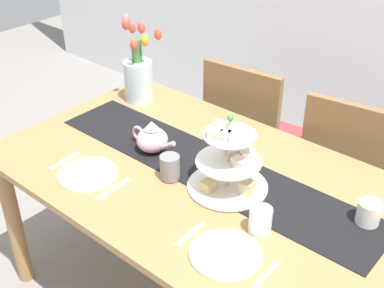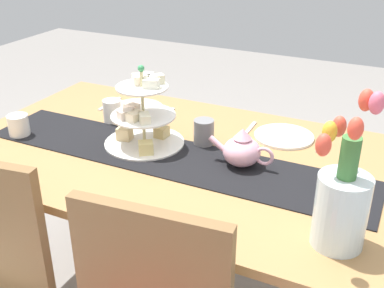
{
  "view_description": "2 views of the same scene",
  "coord_description": "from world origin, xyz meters",
  "px_view_note": "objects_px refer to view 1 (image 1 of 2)",
  "views": [
    {
      "loc": [
        1.03,
        -1.25,
        1.87
      ],
      "look_at": [
        -0.09,
        0.06,
        0.8
      ],
      "focal_mm": 47.75,
      "sensor_mm": 36.0,
      "label": 1
    },
    {
      "loc": [
        -0.73,
        1.39,
        1.53
      ],
      "look_at": [
        -0.06,
        0.01,
        0.78
      ],
      "focal_mm": 45.01,
      "sensor_mm": 36.0,
      "label": 2
    }
  ],
  "objects_px": {
    "cream_jug": "(369,213)",
    "fork_left": "(65,161)",
    "dinner_plate_right": "(226,254)",
    "fork_right": "(190,234)",
    "teapot": "(152,139)",
    "mug_grey": "(170,167)",
    "knife_right": "(264,277)",
    "dinner_plate_left": "(88,174)",
    "mug_white_text": "(260,221)",
    "chair_right": "(350,173)",
    "dining_table": "(199,194)",
    "tulip_vase": "(138,74)",
    "chair_left": "(250,132)",
    "knife_left": "(113,189)",
    "tiered_cake_stand": "(229,163)"
  },
  "relations": [
    {
      "from": "knife_left",
      "to": "tulip_vase",
      "type": "bearing_deg",
      "value": 127.98
    },
    {
      "from": "fork_left",
      "to": "cream_jug",
      "type": "bearing_deg",
      "value": 21.85
    },
    {
      "from": "teapot",
      "to": "dinner_plate_left",
      "type": "height_order",
      "value": "teapot"
    },
    {
      "from": "chair_left",
      "to": "cream_jug",
      "type": "relative_size",
      "value": 10.71
    },
    {
      "from": "chair_right",
      "to": "dining_table",
      "type": "bearing_deg",
      "value": -114.16
    },
    {
      "from": "dinner_plate_right",
      "to": "knife_right",
      "type": "xyz_separation_m",
      "value": [
        0.15,
        0.0,
        -0.0
      ]
    },
    {
      "from": "teapot",
      "to": "tulip_vase",
      "type": "distance_m",
      "value": 0.49
    },
    {
      "from": "fork_left",
      "to": "mug_white_text",
      "type": "xyz_separation_m",
      "value": [
        0.83,
        0.16,
        0.04
      ]
    },
    {
      "from": "teapot",
      "to": "knife_left",
      "type": "height_order",
      "value": "teapot"
    },
    {
      "from": "fork_right",
      "to": "mug_grey",
      "type": "bearing_deg",
      "value": 144.44
    },
    {
      "from": "tulip_vase",
      "to": "dinner_plate_right",
      "type": "height_order",
      "value": "tulip_vase"
    },
    {
      "from": "teapot",
      "to": "mug_grey",
      "type": "xyz_separation_m",
      "value": [
        0.19,
        -0.1,
        -0.01
      ]
    },
    {
      "from": "dinner_plate_right",
      "to": "mug_white_text",
      "type": "xyz_separation_m",
      "value": [
        0.02,
        0.16,
        0.04
      ]
    },
    {
      "from": "knife_right",
      "to": "chair_right",
      "type": "bearing_deg",
      "value": 99.69
    },
    {
      "from": "chair_right",
      "to": "teapot",
      "type": "bearing_deg",
      "value": -128.59
    },
    {
      "from": "fork_left",
      "to": "dinner_plate_right",
      "type": "bearing_deg",
      "value": 0.0
    },
    {
      "from": "chair_left",
      "to": "tiered_cake_stand",
      "type": "relative_size",
      "value": 2.99
    },
    {
      "from": "chair_left",
      "to": "dinner_plate_right",
      "type": "bearing_deg",
      "value": -59.27
    },
    {
      "from": "tulip_vase",
      "to": "fork_right",
      "type": "distance_m",
      "value": 1.02
    },
    {
      "from": "cream_jug",
      "to": "fork_left",
      "type": "xyz_separation_m",
      "value": [
        -1.08,
        -0.43,
        -0.04
      ]
    },
    {
      "from": "chair_right",
      "to": "mug_grey",
      "type": "distance_m",
      "value": 0.94
    },
    {
      "from": "tulip_vase",
      "to": "mug_white_text",
      "type": "relative_size",
      "value": 4.48
    },
    {
      "from": "fork_right",
      "to": "mug_grey",
      "type": "relative_size",
      "value": 1.58
    },
    {
      "from": "chair_left",
      "to": "cream_jug",
      "type": "distance_m",
      "value": 1.07
    },
    {
      "from": "tiered_cake_stand",
      "to": "dinner_plate_right",
      "type": "distance_m",
      "value": 0.37
    },
    {
      "from": "dinner_plate_right",
      "to": "fork_right",
      "type": "distance_m",
      "value": 0.15
    },
    {
      "from": "dining_table",
      "to": "tiered_cake_stand",
      "type": "bearing_deg",
      "value": 1.45
    },
    {
      "from": "tiered_cake_stand",
      "to": "mug_grey",
      "type": "bearing_deg",
      "value": -153.92
    },
    {
      "from": "tiered_cake_stand",
      "to": "fork_left",
      "type": "height_order",
      "value": "tiered_cake_stand"
    },
    {
      "from": "tiered_cake_stand",
      "to": "tulip_vase",
      "type": "height_order",
      "value": "tulip_vase"
    },
    {
      "from": "chair_right",
      "to": "fork_right",
      "type": "height_order",
      "value": "chair_right"
    },
    {
      "from": "dining_table",
      "to": "teapot",
      "type": "height_order",
      "value": "teapot"
    },
    {
      "from": "mug_white_text",
      "to": "fork_right",
      "type": "bearing_deg",
      "value": -135.63
    },
    {
      "from": "fork_left",
      "to": "dinner_plate_right",
      "type": "height_order",
      "value": "dinner_plate_right"
    },
    {
      "from": "cream_jug",
      "to": "tulip_vase",
      "type": "bearing_deg",
      "value": 173.2
    },
    {
      "from": "tulip_vase",
      "to": "mug_white_text",
      "type": "distance_m",
      "value": 1.08
    },
    {
      "from": "cream_jug",
      "to": "knife_right",
      "type": "bearing_deg",
      "value": -105.91
    },
    {
      "from": "dinner_plate_left",
      "to": "knife_left",
      "type": "relative_size",
      "value": 1.35
    },
    {
      "from": "dining_table",
      "to": "fork_right",
      "type": "bearing_deg",
      "value": -54.63
    },
    {
      "from": "knife_left",
      "to": "fork_right",
      "type": "relative_size",
      "value": 1.13
    },
    {
      "from": "fork_left",
      "to": "mug_grey",
      "type": "xyz_separation_m",
      "value": [
        0.4,
        0.19,
        0.05
      ]
    },
    {
      "from": "chair_right",
      "to": "tiered_cake_stand",
      "type": "distance_m",
      "value": 0.81
    },
    {
      "from": "dinner_plate_right",
      "to": "knife_right",
      "type": "bearing_deg",
      "value": 0.0
    },
    {
      "from": "teapot",
      "to": "knife_right",
      "type": "relative_size",
      "value": 1.4
    },
    {
      "from": "dining_table",
      "to": "cream_jug",
      "type": "bearing_deg",
      "value": 13.4
    },
    {
      "from": "tulip_vase",
      "to": "chair_left",
      "type": "bearing_deg",
      "value": 47.99
    },
    {
      "from": "teapot",
      "to": "tulip_vase",
      "type": "xyz_separation_m",
      "value": [
        -0.38,
        0.3,
        0.08
      ]
    },
    {
      "from": "mug_grey",
      "to": "mug_white_text",
      "type": "bearing_deg",
      "value": -4.09
    },
    {
      "from": "knife_right",
      "to": "dinner_plate_left",
      "type": "bearing_deg",
      "value": 180.0
    },
    {
      "from": "chair_right",
      "to": "dinner_plate_right",
      "type": "relative_size",
      "value": 3.96
    }
  ]
}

